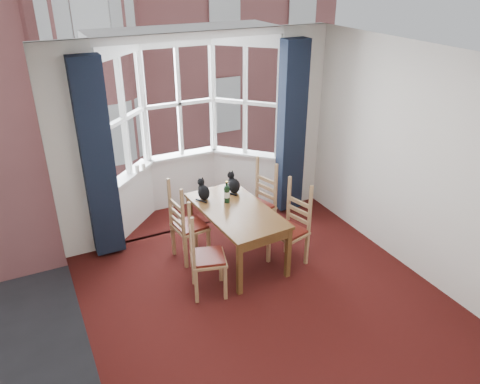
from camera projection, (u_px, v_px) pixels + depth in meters
floor at (276, 312)px, 5.34m from camera, size 4.50×4.50×0.00m
ceiling at (287, 63)px, 4.10m from camera, size 4.50×4.50×0.00m
wall_left at (76, 253)px, 3.93m from camera, size 0.00×4.50×4.50m
wall_right at (426, 169)px, 5.51m from camera, size 0.00×4.50×4.50m
wall_near at (465, 355)px, 2.91m from camera, size 4.00×0.00×4.00m
wall_back_pier_left at (76, 156)px, 5.87m from camera, size 0.70×0.12×2.80m
wall_back_pier_right at (298, 120)px, 7.18m from camera, size 0.70×0.12×2.80m
bay_window at (186, 126)px, 6.93m from camera, size 2.76×0.94×2.80m
curtain_left at (98, 161)px, 5.84m from camera, size 0.38×0.22×2.60m
curtain_right at (291, 129)px, 6.97m from camera, size 0.38×0.22×2.60m
dining_table at (236, 215)px, 6.05m from camera, size 0.89×1.54×0.74m
chair_left_near at (201, 259)px, 5.46m from camera, size 0.50×0.51×0.92m
chair_left_far at (184, 228)px, 6.09m from camera, size 0.45×0.47×0.92m
chair_right_near at (293, 230)px, 6.06m from camera, size 0.50×0.51×0.92m
chair_right_far at (261, 205)px, 6.67m from camera, size 0.51×0.52×0.92m
cat_left at (203, 191)px, 6.22m from camera, size 0.17×0.23×0.30m
cat_right at (234, 184)px, 6.40m from camera, size 0.19×0.24×0.31m
wine_bottle at (227, 193)px, 6.13m from camera, size 0.08×0.08×0.30m
candle_tall at (137, 169)px, 6.69m from camera, size 0.06×0.06×0.12m
candle_short at (143, 167)px, 6.76m from camera, size 0.06×0.06×0.11m
street at (49, 108)px, 33.92m from camera, size 80.00×80.00×0.00m
tenement_building at (70, 26)px, 15.89m from camera, size 18.40×7.80×15.20m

